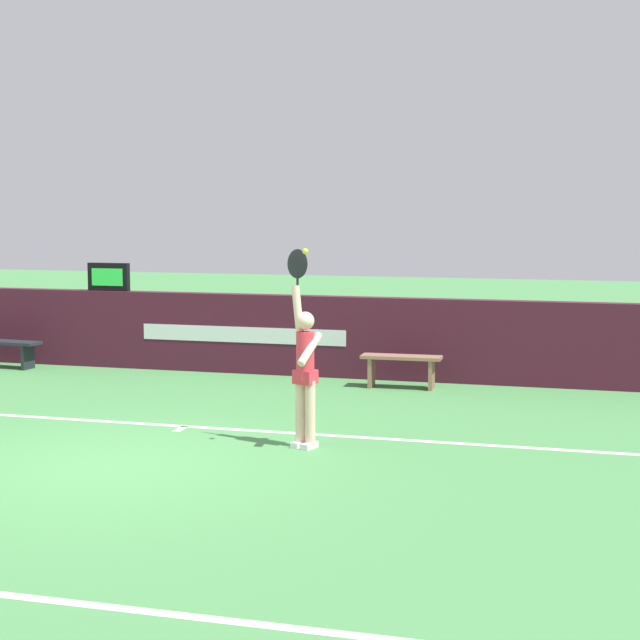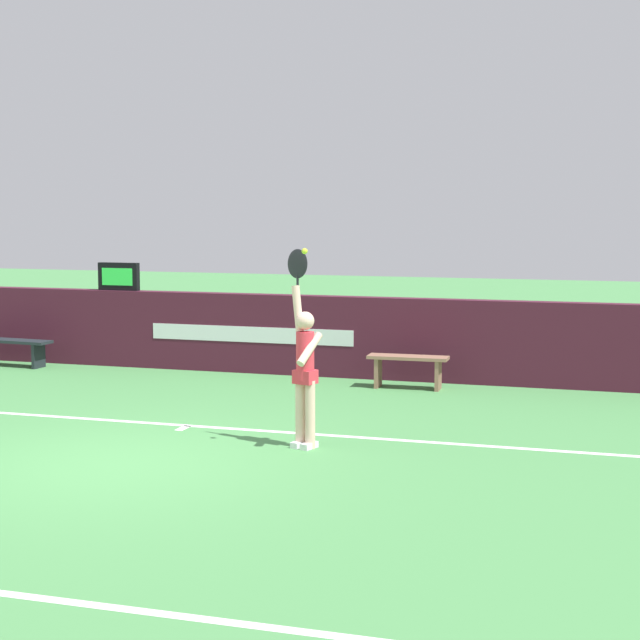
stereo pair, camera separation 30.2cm
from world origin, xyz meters
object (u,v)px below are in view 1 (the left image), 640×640
object	(u,v)px
speed_display	(109,277)
tennis_player	(305,367)
courtside_bench_near	(401,364)
tennis_ball	(305,251)

from	to	relation	value
speed_display	tennis_player	world-z (taller)	tennis_player
tennis_player	courtside_bench_near	size ratio (longest dim) A/B	1.86
speed_display	tennis_player	distance (m)	7.06
tennis_player	courtside_bench_near	world-z (taller)	tennis_player
speed_display	tennis_ball	xyz separation A→B (m)	(5.11, -5.17, 0.73)
speed_display	tennis_player	bearing A→B (deg)	-44.44
tennis_ball	courtside_bench_near	world-z (taller)	tennis_ball
tennis_player	tennis_ball	distance (m)	1.37
speed_display	courtside_bench_near	size ratio (longest dim) A/B	0.60
tennis_ball	courtside_bench_near	size ratio (longest dim) A/B	0.05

